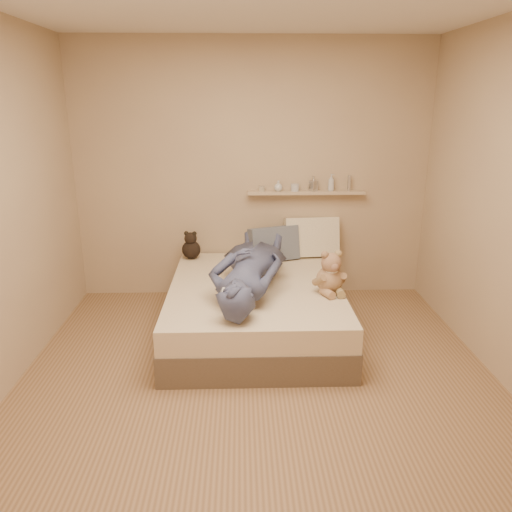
{
  "coord_description": "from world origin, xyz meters",
  "views": [
    {
      "loc": [
        -0.12,
        -3.19,
        2.01
      ],
      "look_at": [
        0.0,
        0.65,
        0.8
      ],
      "focal_mm": 35.0,
      "sensor_mm": 36.0,
      "label": 1
    }
  ],
  "objects_px": {
    "game_console": "(232,293)",
    "dark_plush": "(191,247)",
    "bed": "(255,308)",
    "person": "(249,267)",
    "teddy_bear": "(330,276)",
    "pillow_grey": "(274,244)",
    "pillow_cream": "(311,237)",
    "wall_shelf": "(306,192)"
  },
  "relations": [
    {
      "from": "game_console",
      "to": "dark_plush",
      "type": "bearing_deg",
      "value": 107.83
    },
    {
      "from": "game_console",
      "to": "bed",
      "type": "bearing_deg",
      "value": 72.23
    },
    {
      "from": "dark_plush",
      "to": "person",
      "type": "xyz_separation_m",
      "value": [
        0.58,
        -0.86,
        0.07
      ]
    },
    {
      "from": "teddy_bear",
      "to": "pillow_grey",
      "type": "distance_m",
      "value": 1.0
    },
    {
      "from": "teddy_bear",
      "to": "person",
      "type": "bearing_deg",
      "value": 169.32
    },
    {
      "from": "dark_plush",
      "to": "pillow_cream",
      "type": "bearing_deg",
      "value": 3.09
    },
    {
      "from": "teddy_bear",
      "to": "wall_shelf",
      "type": "relative_size",
      "value": 0.31
    },
    {
      "from": "teddy_bear",
      "to": "person",
      "type": "relative_size",
      "value": 0.23
    },
    {
      "from": "pillow_grey",
      "to": "game_console",
      "type": "bearing_deg",
      "value": -107.36
    },
    {
      "from": "game_console",
      "to": "dark_plush",
      "type": "xyz_separation_m",
      "value": [
        -0.44,
        1.36,
        -0.03
      ]
    },
    {
      "from": "pillow_cream",
      "to": "person",
      "type": "height_order",
      "value": "pillow_cream"
    },
    {
      "from": "pillow_cream",
      "to": "wall_shelf",
      "type": "height_order",
      "value": "wall_shelf"
    },
    {
      "from": "dark_plush",
      "to": "person",
      "type": "height_order",
      "value": "person"
    },
    {
      "from": "pillow_cream",
      "to": "dark_plush",
      "type": "bearing_deg",
      "value": -176.91
    },
    {
      "from": "dark_plush",
      "to": "pillow_grey",
      "type": "bearing_deg",
      "value": -4.98
    },
    {
      "from": "dark_plush",
      "to": "person",
      "type": "relative_size",
      "value": 0.18
    },
    {
      "from": "pillow_cream",
      "to": "pillow_grey",
      "type": "bearing_deg",
      "value": -160.62
    },
    {
      "from": "teddy_bear",
      "to": "wall_shelf",
      "type": "height_order",
      "value": "wall_shelf"
    },
    {
      "from": "teddy_bear",
      "to": "wall_shelf",
      "type": "xyz_separation_m",
      "value": [
        -0.07,
        1.13,
        0.5
      ]
    },
    {
      "from": "game_console",
      "to": "pillow_grey",
      "type": "distance_m",
      "value": 1.35
    },
    {
      "from": "bed",
      "to": "pillow_grey",
      "type": "distance_m",
      "value": 0.82
    },
    {
      "from": "dark_plush",
      "to": "wall_shelf",
      "type": "height_order",
      "value": "wall_shelf"
    },
    {
      "from": "pillow_grey",
      "to": "person",
      "type": "height_order",
      "value": "person"
    },
    {
      "from": "teddy_bear",
      "to": "person",
      "type": "height_order",
      "value": "person"
    },
    {
      "from": "pillow_cream",
      "to": "wall_shelf",
      "type": "xyz_separation_m",
      "value": [
        -0.06,
        0.08,
        0.45
      ]
    },
    {
      "from": "bed",
      "to": "person",
      "type": "distance_m",
      "value": 0.43
    },
    {
      "from": "pillow_cream",
      "to": "bed",
      "type": "bearing_deg",
      "value": -126.27
    },
    {
      "from": "game_console",
      "to": "pillow_cream",
      "type": "bearing_deg",
      "value": 60.72
    },
    {
      "from": "bed",
      "to": "pillow_cream",
      "type": "distance_m",
      "value": 1.11
    },
    {
      "from": "game_console",
      "to": "teddy_bear",
      "type": "distance_m",
      "value": 0.9
    },
    {
      "from": "teddy_bear",
      "to": "pillow_grey",
      "type": "bearing_deg",
      "value": 114.36
    },
    {
      "from": "pillow_cream",
      "to": "pillow_grey",
      "type": "relative_size",
      "value": 1.1
    },
    {
      "from": "pillow_grey",
      "to": "bed",
      "type": "bearing_deg",
      "value": -107.01
    },
    {
      "from": "bed",
      "to": "wall_shelf",
      "type": "xyz_separation_m",
      "value": [
        0.55,
        0.91,
        0.88
      ]
    },
    {
      "from": "dark_plush",
      "to": "pillow_grey",
      "type": "distance_m",
      "value": 0.84
    },
    {
      "from": "teddy_bear",
      "to": "person",
      "type": "distance_m",
      "value": 0.69
    },
    {
      "from": "pillow_grey",
      "to": "dark_plush",
      "type": "bearing_deg",
      "value": 175.02
    },
    {
      "from": "teddy_bear",
      "to": "pillow_cream",
      "type": "xyz_separation_m",
      "value": [
        -0.02,
        1.05,
        0.05
      ]
    },
    {
      "from": "game_console",
      "to": "dark_plush",
      "type": "relative_size",
      "value": 0.66
    },
    {
      "from": "person",
      "to": "pillow_cream",
      "type": "bearing_deg",
      "value": -115.33
    },
    {
      "from": "dark_plush",
      "to": "person",
      "type": "distance_m",
      "value": 1.04
    },
    {
      "from": "person",
      "to": "bed",
      "type": "bearing_deg",
      "value": -108.2
    }
  ]
}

